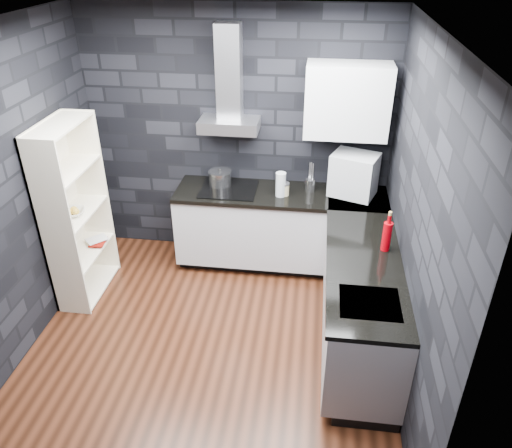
% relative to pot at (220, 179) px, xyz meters
% --- Properties ---
extents(ground, '(3.20, 3.20, 0.00)m').
position_rel_pot_xyz_m(ground, '(0.16, -1.38, -0.98)').
color(ground, '#452012').
extents(ceiling, '(3.20, 3.20, 0.00)m').
position_rel_pot_xyz_m(ceiling, '(0.16, -1.38, 1.72)').
color(ceiling, white).
extents(wall_back, '(3.20, 0.05, 2.70)m').
position_rel_pot_xyz_m(wall_back, '(0.16, 0.24, 0.37)').
color(wall_back, black).
rests_on(wall_back, ground).
extents(wall_front, '(3.20, 0.05, 2.70)m').
position_rel_pot_xyz_m(wall_front, '(0.16, -3.01, 0.37)').
color(wall_front, black).
rests_on(wall_front, ground).
extents(wall_left, '(0.05, 3.20, 2.70)m').
position_rel_pot_xyz_m(wall_left, '(-1.47, -1.38, 0.37)').
color(wall_left, black).
rests_on(wall_left, ground).
extents(wall_right, '(0.05, 3.20, 2.70)m').
position_rel_pot_xyz_m(wall_right, '(1.78, -1.38, 0.37)').
color(wall_right, black).
rests_on(wall_right, ground).
extents(toekick_back, '(2.18, 0.50, 0.10)m').
position_rel_pot_xyz_m(toekick_back, '(0.66, -0.04, -0.93)').
color(toekick_back, black).
rests_on(toekick_back, ground).
extents(toekick_right, '(0.50, 1.78, 0.10)m').
position_rel_pot_xyz_m(toekick_right, '(1.50, -1.28, -0.93)').
color(toekick_right, black).
rests_on(toekick_right, ground).
extents(counter_back_cab, '(2.20, 0.60, 0.76)m').
position_rel_pot_xyz_m(counter_back_cab, '(0.66, -0.08, -0.50)').
color(counter_back_cab, '#B9B9BE').
rests_on(counter_back_cab, ground).
extents(counter_right_cab, '(0.60, 1.80, 0.76)m').
position_rel_pot_xyz_m(counter_right_cab, '(1.46, -1.28, -0.50)').
color(counter_right_cab, '#B9B9BE').
rests_on(counter_right_cab, ground).
extents(counter_back_top, '(2.20, 0.62, 0.04)m').
position_rel_pot_xyz_m(counter_back_top, '(0.66, -0.09, -0.10)').
color(counter_back_top, black).
rests_on(counter_back_top, counter_back_cab).
extents(counter_right_top, '(0.62, 1.80, 0.04)m').
position_rel_pot_xyz_m(counter_right_top, '(1.45, -1.28, -0.10)').
color(counter_right_top, black).
rests_on(counter_right_top, counter_right_cab).
extents(counter_corner_top, '(0.62, 0.62, 0.04)m').
position_rel_pot_xyz_m(counter_corner_top, '(1.46, -0.08, -0.10)').
color(counter_corner_top, black).
rests_on(counter_corner_top, counter_right_cab).
extents(hood_body, '(0.60, 0.34, 0.12)m').
position_rel_pot_xyz_m(hood_body, '(0.11, 0.05, 0.58)').
color(hood_body, silver).
rests_on(hood_body, wall_back).
extents(hood_chimney, '(0.24, 0.20, 0.90)m').
position_rel_pot_xyz_m(hood_chimney, '(0.11, 0.12, 1.09)').
color(hood_chimney, silver).
rests_on(hood_chimney, hood_body).
extents(upper_cabinet, '(0.80, 0.35, 0.70)m').
position_rel_pot_xyz_m(upper_cabinet, '(1.26, 0.04, 0.87)').
color(upper_cabinet, silver).
rests_on(upper_cabinet, wall_back).
extents(cooktop, '(0.58, 0.50, 0.01)m').
position_rel_pot_xyz_m(cooktop, '(0.11, -0.08, -0.08)').
color(cooktop, black).
rests_on(cooktop, counter_back_top).
extents(sink_rim, '(0.44, 0.40, 0.01)m').
position_rel_pot_xyz_m(sink_rim, '(1.46, -1.78, -0.09)').
color(sink_rim, silver).
rests_on(sink_rim, counter_right_top).
extents(pot, '(0.27, 0.27, 0.14)m').
position_rel_pot_xyz_m(pot, '(0.00, 0.00, 0.00)').
color(pot, silver).
rests_on(pot, cooktop).
extents(glass_vase, '(0.13, 0.13, 0.25)m').
position_rel_pot_xyz_m(glass_vase, '(0.66, -0.16, 0.05)').
color(glass_vase, silver).
rests_on(glass_vase, counter_back_top).
extents(storage_jar, '(0.11, 0.11, 0.12)m').
position_rel_pot_xyz_m(storage_jar, '(0.69, -0.13, -0.02)').
color(storage_jar, tan).
rests_on(storage_jar, counter_back_top).
extents(utensil_crock, '(0.11, 0.11, 0.13)m').
position_rel_pot_xyz_m(utensil_crock, '(0.95, -0.01, -0.01)').
color(utensil_crock, silver).
rests_on(utensil_crock, counter_back_top).
extents(appliance_garage, '(0.53, 0.47, 0.44)m').
position_rel_pot_xyz_m(appliance_garage, '(1.39, -0.04, 0.14)').
color(appliance_garage, silver).
rests_on(appliance_garage, counter_back_top).
extents(red_bottle, '(0.09, 0.09, 0.26)m').
position_rel_pot_xyz_m(red_bottle, '(1.63, -1.05, 0.05)').
color(red_bottle, '#960008').
rests_on(red_bottle, counter_right_top).
extents(bookshelf, '(0.56, 0.86, 1.80)m').
position_rel_pot_xyz_m(bookshelf, '(-1.26, -0.79, -0.08)').
color(bookshelf, '#F8EECE').
rests_on(bookshelf, ground).
extents(fruit_bowl, '(0.27, 0.27, 0.05)m').
position_rel_pot_xyz_m(fruit_bowl, '(-1.26, -0.84, -0.04)').
color(fruit_bowl, silver).
rests_on(fruit_bowl, bookshelf).
extents(book_red, '(0.15, 0.03, 0.20)m').
position_rel_pot_xyz_m(book_red, '(-1.24, -0.63, -0.41)').
color(book_red, maroon).
rests_on(book_red, bookshelf).
extents(book_second, '(0.12, 0.12, 0.21)m').
position_rel_pot_xyz_m(book_second, '(-1.25, -0.56, -0.39)').
color(book_second, '#B2B2B2').
rests_on(book_second, bookshelf).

